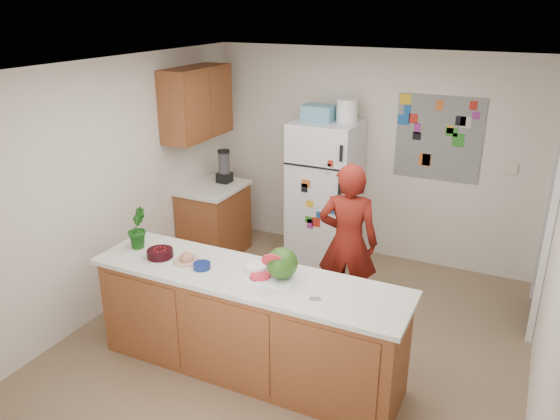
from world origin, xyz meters
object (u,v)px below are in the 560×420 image
at_px(person, 348,243).
at_px(cherry_bowl, 160,253).
at_px(watermelon, 282,263).
at_px(refrigerator, 325,192).

bearing_deg(person, cherry_bowl, 33.11).
bearing_deg(watermelon, refrigerator, 103.04).
bearing_deg(watermelon, cherry_bowl, -174.98).
relative_size(watermelon, cherry_bowl, 1.13).
xyz_separation_m(watermelon, cherry_bowl, (-1.12, -0.10, -0.10)).
bearing_deg(cherry_bowl, watermelon, 5.02).
bearing_deg(refrigerator, watermelon, -76.96).
bearing_deg(person, refrigerator, -70.29).
distance_m(refrigerator, cherry_bowl, 2.49).
xyz_separation_m(refrigerator, person, (0.70, -1.18, -0.05)).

